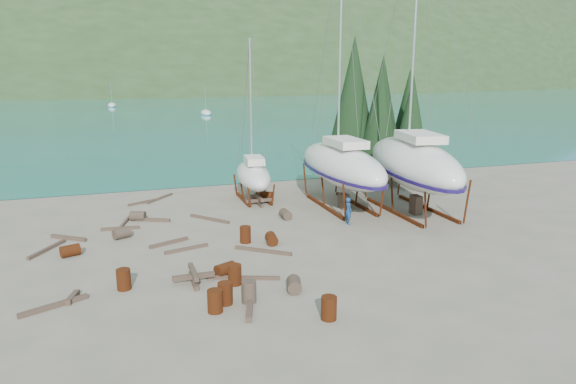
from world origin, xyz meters
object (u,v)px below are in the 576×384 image
object	(u,v)px
worker	(348,211)
large_sailboat_far	(413,162)
large_sailboat_near	(341,164)
small_sailboat_shore	(253,175)

from	to	relation	value
worker	large_sailboat_far	bearing A→B (deg)	-77.76
large_sailboat_near	large_sailboat_far	size ratio (longest dim) A/B	0.90
large_sailboat_near	small_sailboat_shore	distance (m)	6.22
small_sailboat_shore	worker	size ratio (longest dim) A/B	6.75
large_sailboat_far	large_sailboat_near	bearing A→B (deg)	156.49
small_sailboat_shore	worker	world-z (taller)	small_sailboat_shore
large_sailboat_near	small_sailboat_shore	world-z (taller)	large_sailboat_near
large_sailboat_far	worker	distance (m)	5.67
worker	large_sailboat_near	bearing A→B (deg)	-19.47
worker	small_sailboat_shore	bearing A→B (deg)	25.69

